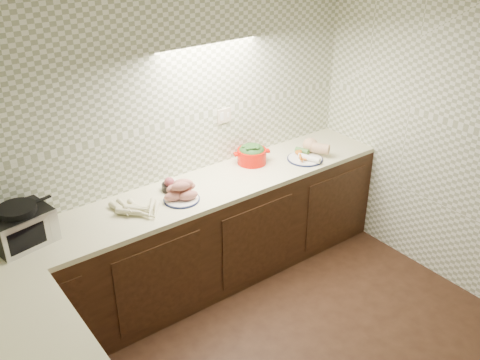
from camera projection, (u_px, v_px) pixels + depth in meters
room at (339, 183)px, 2.71m from camera, size 3.60×3.60×2.60m
counter at (168, 337)px, 3.38m from camera, size 3.60×3.60×0.90m
toaster_oven at (21, 226)px, 3.46m from camera, size 0.43×0.36×0.27m
parsnip_pile at (135, 210)px, 3.82m from camera, size 0.37×0.38×0.08m
sweet_potato_plate at (181, 192)px, 3.99m from camera, size 0.28×0.27×0.16m
onion_bowl at (171, 185)px, 4.13m from camera, size 0.15×0.15×0.11m
dutch_oven at (252, 154)px, 4.54m from camera, size 0.33×0.33×0.17m
veg_plate at (308, 151)px, 4.68m from camera, size 0.40×0.40×0.14m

